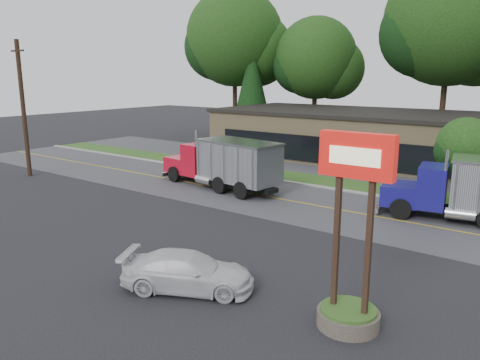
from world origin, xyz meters
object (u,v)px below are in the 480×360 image
Objects in this scene: dump_truck_red at (225,162)px; rally_car at (188,271)px; dump_truck_blue at (477,189)px; utility_pole at (23,108)px; bilo_sign at (351,264)px.

dump_truck_red is 15.19m from rally_car.
dump_truck_red is 15.11m from dump_truck_blue.
dump_truck_blue is (14.98, 1.96, -0.01)m from dump_truck_red.
rally_car is at bearing 131.71° from dump_truck_red.
utility_pole is 1.02× the size of dump_truck_red.
utility_pole is 30.64m from dump_truck_blue.
dump_truck_red and dump_truck_blue have the same top height.
dump_truck_blue is 16.09m from rally_car.
bilo_sign reaches higher than dump_truck_red.
utility_pole is at bearing 3.99° from dump_truck_blue.
dump_truck_red is (14.54, 5.58, -3.28)m from utility_pole.
dump_truck_blue is 1.82× the size of rally_car.
dump_truck_red is at bearing -2.89° from dump_truck_blue.
dump_truck_red is at bearing 140.32° from bilo_sign.
dump_truck_red is 2.08× the size of rally_car.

